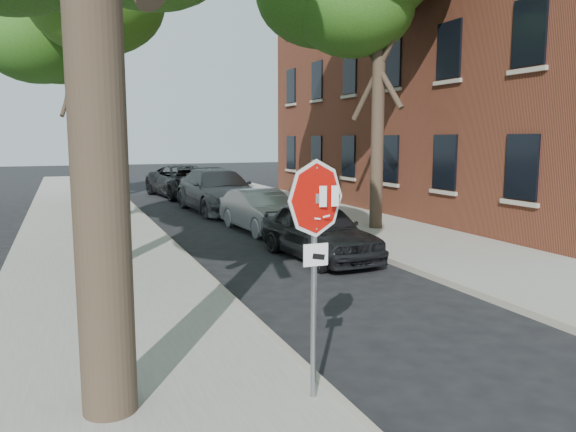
# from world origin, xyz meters

# --- Properties ---
(ground) EXTENTS (120.00, 120.00, 0.00)m
(ground) POSITION_xyz_m (0.00, 0.00, 0.00)
(ground) COLOR black
(ground) RESTS_ON ground
(sidewalk_left) EXTENTS (4.00, 55.00, 0.12)m
(sidewalk_left) POSITION_xyz_m (-2.50, 12.00, 0.06)
(sidewalk_left) COLOR gray
(sidewalk_left) RESTS_ON ground
(sidewalk_right) EXTENTS (4.00, 55.00, 0.12)m
(sidewalk_right) POSITION_xyz_m (6.00, 12.00, 0.06)
(sidewalk_right) COLOR gray
(sidewalk_right) RESTS_ON ground
(curb_left) EXTENTS (0.12, 55.00, 0.13)m
(curb_left) POSITION_xyz_m (-0.45, 12.00, 0.07)
(curb_left) COLOR #9E9384
(curb_left) RESTS_ON ground
(curb_right) EXTENTS (0.12, 55.00, 0.13)m
(curb_right) POSITION_xyz_m (3.95, 12.00, 0.07)
(curb_right) COLOR #9E9384
(curb_right) RESTS_ON ground
(apartment_building) EXTENTS (12.20, 20.20, 15.30)m
(apartment_building) POSITION_xyz_m (14.00, 14.00, 7.65)
(apartment_building) COLOR brown
(apartment_building) RESTS_ON ground
(stop_sign) EXTENTS (0.76, 0.34, 2.61)m
(stop_sign) POSITION_xyz_m (-0.70, -0.03, 1.95)
(stop_sign) COLOR gray
(stop_sign) RESTS_ON sidewalk_left
(tree_far) EXTENTS (5.29, 4.91, 9.33)m
(tree_far) POSITION_xyz_m (-2.72, 21.11, 7.21)
(tree_far) COLOR black
(tree_far) RESTS_ON sidewalk_left
(car_a) EXTENTS (1.99, 4.17, 1.38)m
(car_a) POSITION_xyz_m (2.60, 6.96, 0.69)
(car_a) COLOR black
(car_a) RESTS_ON ground
(car_b) EXTENTS (1.70, 4.13, 1.33)m
(car_b) POSITION_xyz_m (2.60, 11.30, 0.66)
(car_b) COLOR gray
(car_b) RESTS_ON ground
(car_c) EXTENTS (2.70, 5.99, 1.70)m
(car_c) POSITION_xyz_m (2.60, 16.55, 0.85)
(car_c) COLOR #4E4E53
(car_c) RESTS_ON ground
(car_d) EXTENTS (3.37, 6.03, 1.59)m
(car_d) POSITION_xyz_m (2.47, 22.65, 0.80)
(car_d) COLOR black
(car_d) RESTS_ON ground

